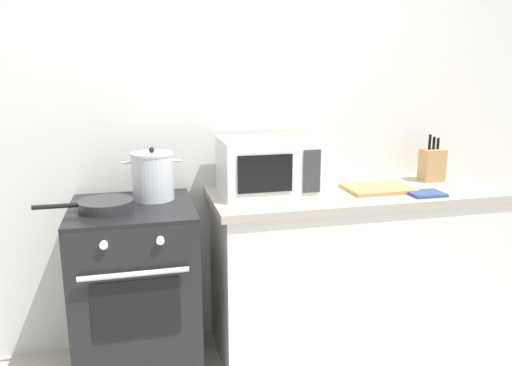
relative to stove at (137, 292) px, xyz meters
The scene contains 10 objects.
back_wall 1.09m from the stove, 29.72° to the left, with size 4.40×0.10×2.50m, color silver.
lower_cabinet_right 1.25m from the stove, ahead, with size 1.64×0.56×0.88m, color white.
countertop_right 1.33m from the stove, ahead, with size 1.70×0.60×0.04m, color #ADA393.
stove is the anchor object (origin of this frame).
stock_pot 0.60m from the stove, 42.73° to the left, with size 0.30×0.22×0.27m.
frying_pan 0.50m from the stove, 158.42° to the right, with size 0.46×0.26×0.05m.
microwave 0.94m from the stove, ahead, with size 0.50×0.37×0.30m.
cutting_board 1.41m from the stove, ahead, with size 0.36×0.26×0.02m, color tan.
knife_block 1.84m from the stove, ahead, with size 0.13×0.10×0.28m.
oven_mitt 1.60m from the stove, ahead, with size 0.18×0.14×0.02m, color #33477A.
Camera 1 is at (-0.31, -1.81, 1.59)m, focal length 34.59 mm.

